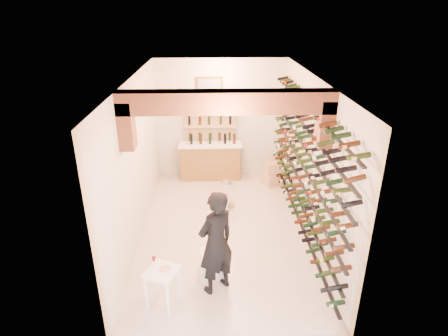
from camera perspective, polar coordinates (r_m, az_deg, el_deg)
The scene contains 11 objects.
ground at distance 8.22m, azimuth 0.07°, elevation -9.18°, with size 6.00×6.00×0.00m, color beige.
room_shell at distance 7.01m, azimuth 0.15°, elevation 5.30°, with size 3.52×6.02×3.21m.
wine_rack at distance 7.70m, azimuth 11.54°, elevation 0.95°, with size 0.32×5.70×2.56m.
back_counter at distance 10.33m, azimuth -2.08°, elevation 1.29°, with size 1.70×0.62×1.29m.
back_shelving at distance 10.33m, azimuth -2.12°, elevation 5.06°, with size 1.40×0.31×2.73m.
tasting_table at distance 6.15m, azimuth -9.33°, elevation -15.98°, with size 0.62×0.62×0.83m.
white_stool at distance 6.85m, azimuth -1.90°, elevation -14.29°, with size 0.39×0.39×0.49m, color white.
person at distance 6.17m, azimuth -1.23°, elevation -11.31°, with size 0.67×0.44×1.84m, color black.
chrome_barstool at distance 8.83m, azimuth 0.54°, elevation -3.79°, with size 0.35×0.35×0.68m.
crate_lower at distance 10.17m, azimuth 7.57°, elevation -1.53°, with size 0.56×0.39×0.33m, color tan.
crate_upper at distance 10.04m, azimuth 7.67°, elevation 0.07°, with size 0.49×0.34×0.29m, color tan.
Camera 1 is at (-0.23, -6.91, 4.45)m, focal length 30.10 mm.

